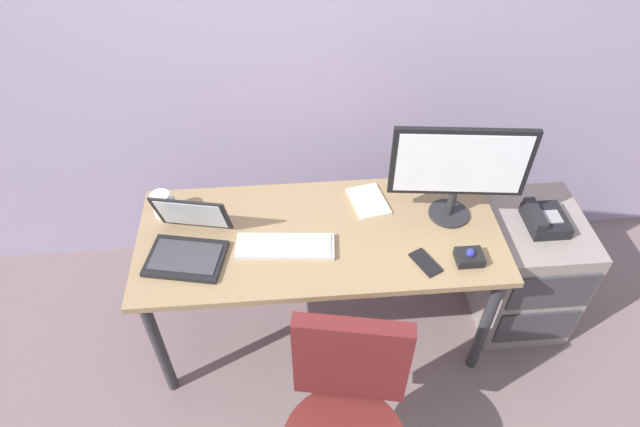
{
  "coord_description": "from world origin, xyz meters",
  "views": [
    {
      "loc": [
        -0.13,
        -1.6,
        2.39
      ],
      "look_at": [
        0.0,
        0.0,
        0.82
      ],
      "focal_mm": 30.38,
      "sensor_mm": 36.0,
      "label": 1
    }
  ],
  "objects": [
    {
      "name": "ground_plane",
      "position": [
        0.0,
        0.0,
        0.0
      ],
      "size": [
        8.0,
        8.0,
        0.0
      ],
      "primitive_type": "plane",
      "color": "#715E60"
    },
    {
      "name": "back_wall",
      "position": [
        0.0,
        0.69,
        1.4
      ],
      "size": [
        6.0,
        0.1,
        2.8
      ],
      "primitive_type": "cube",
      "color": "#A296B9",
      "rests_on": "ground"
    },
    {
      "name": "desk",
      "position": [
        0.0,
        0.0,
        0.63
      ],
      "size": [
        1.57,
        0.67,
        0.7
      ],
      "color": "#937752",
      "rests_on": "ground"
    },
    {
      "name": "file_cabinet",
      "position": [
        1.02,
        0.05,
        0.32
      ],
      "size": [
        0.42,
        0.53,
        0.64
      ],
      "color": "gray",
      "rests_on": "ground"
    },
    {
      "name": "desk_phone",
      "position": [
        1.01,
        0.03,
        0.68
      ],
      "size": [
        0.17,
        0.2,
        0.09
      ],
      "color": "black",
      "rests_on": "file_cabinet"
    },
    {
      "name": "monitor_main",
      "position": [
        0.58,
        0.07,
        0.98
      ],
      "size": [
        0.57,
        0.18,
        0.46
      ],
      "color": "#262628",
      "rests_on": "desk"
    },
    {
      "name": "keyboard",
      "position": [
        -0.15,
        -0.07,
        0.72
      ],
      "size": [
        0.42,
        0.17,
        0.03
      ],
      "color": "silver",
      "rests_on": "desk"
    },
    {
      "name": "laptop",
      "position": [
        -0.55,
        -0.05,
        0.76
      ],
      "size": [
        0.36,
        0.36,
        0.23
      ],
      "color": "black",
      "rests_on": "desk"
    },
    {
      "name": "trackball_mouse",
      "position": [
        0.59,
        -0.2,
        0.73
      ],
      "size": [
        0.11,
        0.09,
        0.07
      ],
      "color": "black",
      "rests_on": "desk"
    },
    {
      "name": "coffee_mug",
      "position": [
        -0.68,
        0.18,
        0.76
      ],
      "size": [
        0.1,
        0.09,
        0.12
      ],
      "color": "silver",
      "rests_on": "desk"
    },
    {
      "name": "paper_notepad",
      "position": [
        0.24,
        0.18,
        0.71
      ],
      "size": [
        0.19,
        0.23,
        0.01
      ],
      "primitive_type": "cube",
      "rotation": [
        0.0,
        0.0,
        0.2
      ],
      "color": "white",
      "rests_on": "desk"
    },
    {
      "name": "cell_phone",
      "position": [
        0.42,
        -0.2,
        0.71
      ],
      "size": [
        0.12,
        0.16,
        0.01
      ],
      "primitive_type": "cube",
      "rotation": [
        0.0,
        0.0,
        0.45
      ],
      "color": "black",
      "rests_on": "desk"
    }
  ]
}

